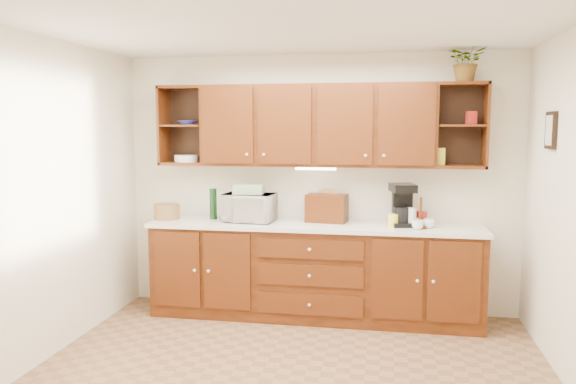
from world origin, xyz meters
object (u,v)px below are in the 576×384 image
at_px(microwave, 249,208).
at_px(potted_plant, 467,61).
at_px(coffee_maker, 402,205).
at_px(bread_box, 327,208).

bearing_deg(microwave, potted_plant, 7.44).
xyz_separation_m(coffee_maker, potted_plant, (0.55, 0.05, 1.34)).
bearing_deg(coffee_maker, microwave, 168.26).
distance_m(microwave, bread_box, 0.78).
bearing_deg(potted_plant, bread_box, 178.93).
bearing_deg(bread_box, coffee_maker, 1.55).
distance_m(coffee_maker, potted_plant, 1.46).
xyz_separation_m(microwave, potted_plant, (2.05, 0.09, 1.40)).
height_order(microwave, coffee_maker, coffee_maker).
relative_size(coffee_maker, potted_plant, 1.08).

